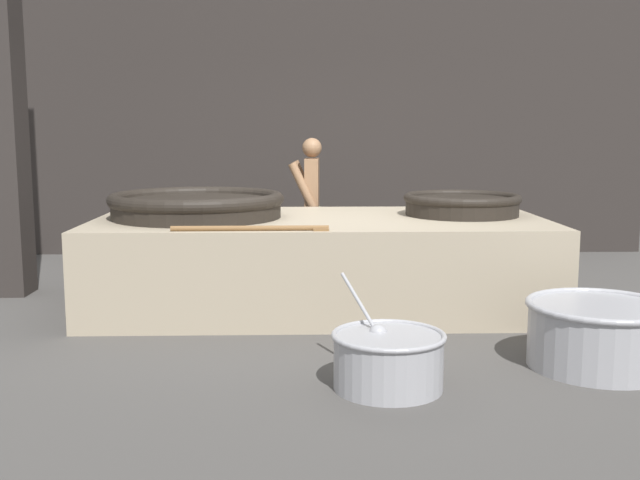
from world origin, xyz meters
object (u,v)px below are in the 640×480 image
object	(u,v)px
cook	(311,202)
prep_bowl_meat	(599,331)
giant_wok_far	(462,204)
prep_bowl_vegetables	(388,358)
giant_wok_near	(197,204)

from	to	relation	value
cook	prep_bowl_meat	world-z (taller)	cook
giant_wok_far	prep_bowl_vegetables	world-z (taller)	giant_wok_far
prep_bowl_vegetables	prep_bowl_meat	distance (m)	1.48
prep_bowl_vegetables	prep_bowl_meat	xyz separation A→B (m)	(1.44, 0.37, 0.05)
giant_wok_far	prep_bowl_vegetables	distance (m)	2.60
giant_wok_far	prep_bowl_meat	xyz separation A→B (m)	(0.50, -1.95, -0.66)
cook	prep_bowl_meat	size ratio (longest dim) A/B	1.53
prep_bowl_vegetables	prep_bowl_meat	size ratio (longest dim) A/B	0.88
cook	prep_bowl_vegetables	size ratio (longest dim) A/B	1.74
giant_wok_near	prep_bowl_meat	size ratio (longest dim) A/B	1.59
giant_wok_near	prep_bowl_meat	world-z (taller)	giant_wok_near
prep_bowl_meat	giant_wok_far	bearing A→B (deg)	104.46
giant_wok_near	prep_bowl_meat	distance (m)	3.46
cook	giant_wok_far	bearing A→B (deg)	140.90
prep_bowl_vegetables	giant_wok_far	bearing A→B (deg)	68.10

